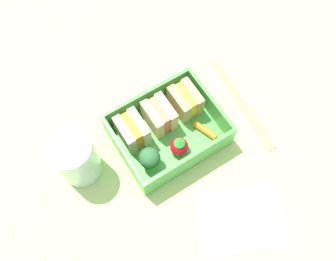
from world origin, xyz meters
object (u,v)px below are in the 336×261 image
carrot_stick_far_left (205,130)px  drinking_glass (76,159)px  sandwich_left (132,131)px  sandwich_center (185,101)px  chopstick_pair (243,102)px  sandwich_center_left (159,116)px  folded_napkin (241,220)px  broccoli_floret (150,158)px  strawberry_far_left (178,147)px

carrot_stick_far_left → drinking_glass: size_ratio=0.45×
sandwich_left → sandwich_center: same height
sandwich_center → chopstick_pair: (9.76, -4.32, -3.31)cm
sandwich_center → chopstick_pair: sandwich_center is taller
sandwich_center_left → drinking_glass: drinking_glass is taller
sandwich_left → chopstick_pair: size_ratio=0.27×
sandwich_left → sandwich_center: size_ratio=1.00×
chopstick_pair → folded_napkin: size_ratio=1.53×
broccoli_floret → folded_napkin: size_ratio=0.35×
chopstick_pair → folded_napkin: (-12.84, -16.83, -0.15)cm
folded_napkin → drinking_glass: bearing=129.4°
broccoli_floret → chopstick_pair: size_ratio=0.23×
sandwich_center → drinking_glass: 20.52cm
sandwich_center → strawberry_far_left: 8.33cm
broccoli_floret → drinking_glass: size_ratio=0.46×
sandwich_left → strawberry_far_left: bearing=-51.2°
broccoli_floret → sandwich_center_left: bearing=46.9°
carrot_stick_far_left → drinking_glass: bearing=164.5°
carrot_stick_far_left → drinking_glass: drinking_glass is taller
strawberry_far_left → carrot_stick_far_left: 5.95cm
sandwich_center_left → drinking_glass: (-15.23, -0.00, 1.32)cm
sandwich_left → sandwich_center: 10.48cm
broccoli_floret → chopstick_pair: 20.71cm
chopstick_pair → drinking_glass: size_ratio=2.04×
sandwich_center → drinking_glass: (-20.47, -0.00, 1.32)cm
sandwich_center_left → chopstick_pair: (15.00, -4.32, -3.31)cm
broccoli_floret → strawberry_far_left: 5.24cm
broccoli_floret → carrot_stick_far_left: bearing=-0.2°
sandwich_center_left → folded_napkin: 21.54cm
carrot_stick_far_left → sandwich_left: bearing=152.0°
sandwich_center_left → drinking_glass: bearing=-180.0°
sandwich_center_left → chopstick_pair: bearing=-16.1°
sandwich_center_left → carrot_stick_far_left: (5.58, -5.76, -1.91)cm
sandwich_center → strawberry_far_left: sandwich_center is taller
sandwich_left → drinking_glass: (-9.99, -0.00, 1.32)cm
broccoli_floret → strawberry_far_left: size_ratio=1.26×
strawberry_far_left → folded_napkin: strawberry_far_left is taller
carrot_stick_far_left → chopstick_pair: (9.41, 1.44, -1.40)cm
chopstick_pair → drinking_glass: drinking_glass is taller
broccoli_floret → strawberry_far_left: broccoli_floret is taller
broccoli_floret → folded_napkin: 17.55cm
sandwich_left → sandwich_center_left: bearing=0.0°
sandwich_center_left → broccoli_floret: size_ratio=1.19×
chopstick_pair → carrot_stick_far_left: bearing=-171.3°
drinking_glass → sandwich_center: bearing=0.0°
chopstick_pair → folded_napkin: 21.17cm
sandwich_center_left → folded_napkin: bearing=-84.2°
strawberry_far_left → carrot_stick_far_left: (5.83, 0.45, -1.11)cm
carrot_stick_far_left → folded_napkin: 15.84cm
broccoli_floret → folded_napkin: bearing=-64.0°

